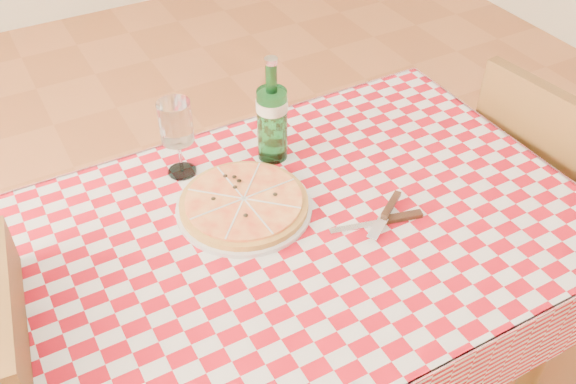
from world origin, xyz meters
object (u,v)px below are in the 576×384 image
pizza_plate (244,203)px  wine_glass (178,139)px  chair_near (541,191)px  dining_table (307,254)px  water_bottle (272,110)px

pizza_plate → wine_glass: 0.23m
chair_near → wine_glass: 1.10m
dining_table → water_bottle: size_ratio=4.22×
chair_near → water_bottle: water_bottle is taller
chair_near → water_bottle: size_ratio=3.20×
dining_table → chair_near: 0.83m
water_bottle → wine_glass: size_ratio=1.38×
chair_near → water_bottle: bearing=154.4°
wine_glass → pizza_plate: bearing=-69.5°
dining_table → pizza_plate: 0.20m
chair_near → water_bottle: 0.90m
dining_table → water_bottle: 0.36m
dining_table → chair_near: size_ratio=1.32×
wine_glass → dining_table: bearing=-60.2°
dining_table → water_bottle: (0.05, 0.27, 0.24)m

